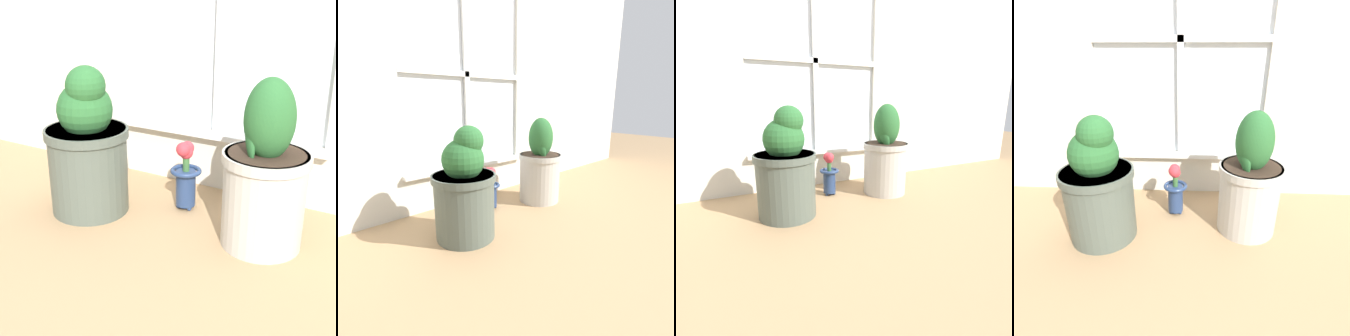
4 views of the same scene
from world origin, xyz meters
TOP-DOWN VIEW (x-y plane):
  - ground_plane at (0.00, 0.00)m, footprint 10.00×10.00m
  - wall_with_window at (0.00, 0.69)m, footprint 4.40×0.10m
  - potted_plant_left at (-0.36, 0.19)m, footprint 0.34×0.34m
  - potted_plant_right at (0.36, 0.28)m, footprint 0.31×0.31m
  - flower_vase at (-0.02, 0.40)m, footprint 0.13×0.13m

SIDE VIEW (x-z plane):
  - ground_plane at x=0.00m, z-range 0.00..0.00m
  - flower_vase at x=-0.02m, z-range 0.01..0.31m
  - potted_plant_right at x=0.36m, z-range -0.05..0.57m
  - potted_plant_left at x=-0.36m, z-range -0.04..0.58m
  - wall_with_window at x=0.00m, z-range 0.02..2.52m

